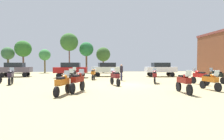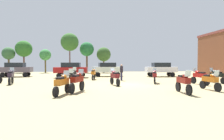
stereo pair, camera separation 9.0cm
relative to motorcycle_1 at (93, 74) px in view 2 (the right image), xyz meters
The scene contains 24 objects.
ground_plane 6.27m from the motorcycle_1, 64.38° to the right, with size 44.00×52.00×0.02m.
motorcycle_1 is the anchor object (origin of this frame).
motorcycle_2 8.51m from the motorcycle_1, 150.12° to the right, with size 0.81×2.20×1.51m.
motorcycle_3 10.47m from the motorcycle_1, 98.97° to the right, with size 0.77×2.18×1.45m.
motorcycle_4 7.38m from the motorcycle_1, 36.43° to the right, with size 0.80×2.09×1.44m.
motorcycle_5 11.96m from the motorcycle_1, 60.44° to the right, with size 0.62×2.22×1.49m.
motorcycle_6 5.56m from the motorcycle_1, 109.01° to the right, with size 0.63×2.23×1.45m.
motorcycle_7 9.33m from the motorcycle_1, 95.18° to the right, with size 0.87×2.19×1.51m.
motorcycle_8 12.80m from the motorcycle_1, 21.83° to the right, with size 0.70×2.21×1.46m.
motorcycle_9 2.23m from the motorcycle_1, behind, with size 0.73×2.12×1.49m.
motorcycle_10 6.13m from the motorcycle_1, 71.28° to the right, with size 0.79×2.13×1.49m.
motorcycle_11 12.49m from the motorcycle_1, 47.58° to the right, with size 0.62×2.13×1.44m.
motorcycle_12 11.22m from the motorcycle_1, 31.43° to the right, with size 0.72×2.24×1.49m.
car_1 5.83m from the motorcycle_1, 71.19° to the left, with size 4.53×2.45×2.00m.
car_2 12.41m from the motorcycle_1, 153.94° to the left, with size 4.43×2.14×2.00m.
car_3 4.47m from the motorcycle_1, 133.21° to the left, with size 4.35×1.93×2.00m.
car_4 10.56m from the motorcycle_1, 24.41° to the left, with size 4.33×1.87×2.00m.
person_1 3.44m from the motorcycle_1, 24.27° to the right, with size 0.44×0.44×1.82m.
tree_1 24.11m from the motorcycle_1, 136.13° to the left, with size 2.45×2.45×5.11m.
tree_2 17.41m from the motorcycle_1, 95.98° to the left, with size 2.91×2.91×6.29m.
tree_3 16.85m from the motorcycle_1, 108.24° to the left, with size 3.48×3.48×7.82m.
tree_4 20.03m from the motorcycle_1, 121.01° to the left, with size 2.29×2.29×4.79m.
tree_5 22.66m from the motorcycle_1, 130.42° to the left, with size 3.27×3.27×6.49m.
tree_6 16.84m from the motorcycle_1, 84.06° to the left, with size 2.91×2.91×5.21m.
Camera 2 is at (-2.16, -15.96, 1.92)m, focal length 29.50 mm.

